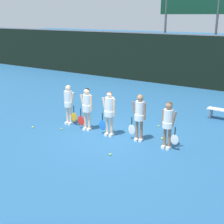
# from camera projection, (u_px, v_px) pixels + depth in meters

# --- Properties ---
(ground_plane) EXTENTS (140.00, 140.00, 0.00)m
(ground_plane) POSITION_uv_depth(u_px,v_px,m) (113.00, 135.00, 11.49)
(ground_plane) COLOR #235684
(fence_windscreen) EXTENTS (60.00, 0.08, 3.18)m
(fence_windscreen) POSITION_uv_depth(u_px,v_px,m) (198.00, 61.00, 18.45)
(fence_windscreen) COLOR black
(fence_windscreen) RESTS_ON ground_plane
(scoreboard) EXTENTS (4.04, 0.15, 5.59)m
(scoreboard) POSITION_uv_depth(u_px,v_px,m) (191.00, 12.00, 19.33)
(scoreboard) COLOR #515156
(scoreboard) RESTS_ON ground_plane
(player_0) EXTENTS (0.62, 0.34, 1.61)m
(player_0) POSITION_uv_depth(u_px,v_px,m) (69.00, 102.00, 12.40)
(player_0) COLOR beige
(player_0) RESTS_ON ground_plane
(player_1) EXTENTS (0.64, 0.35, 1.65)m
(player_1) POSITION_uv_depth(u_px,v_px,m) (87.00, 106.00, 11.75)
(player_1) COLOR beige
(player_1) RESTS_ON ground_plane
(player_2) EXTENTS (0.68, 0.38, 1.66)m
(player_2) POSITION_uv_depth(u_px,v_px,m) (109.00, 110.00, 11.19)
(player_2) COLOR beige
(player_2) RESTS_ON ground_plane
(player_3) EXTENTS (0.61, 0.35, 1.67)m
(player_3) POSITION_uv_depth(u_px,v_px,m) (139.00, 114.00, 10.73)
(player_3) COLOR #8C664C
(player_3) RESTS_ON ground_plane
(player_4) EXTENTS (0.63, 0.35, 1.60)m
(player_4) POSITION_uv_depth(u_px,v_px,m) (168.00, 121.00, 10.09)
(player_4) COLOR #8C664C
(player_4) RESTS_ON ground_plane
(tennis_ball_0) EXTENTS (0.07, 0.07, 0.07)m
(tennis_ball_0) POSITION_uv_depth(u_px,v_px,m) (110.00, 154.00, 9.84)
(tennis_ball_0) COLOR #CCE033
(tennis_ball_0) RESTS_ON ground_plane
(tennis_ball_1) EXTENTS (0.07, 0.07, 0.07)m
(tennis_ball_1) POSITION_uv_depth(u_px,v_px,m) (162.00, 138.00, 11.11)
(tennis_ball_1) COLOR #CCE033
(tennis_ball_1) RESTS_ON ground_plane
(tennis_ball_2) EXTENTS (0.07, 0.07, 0.07)m
(tennis_ball_2) POSITION_uv_depth(u_px,v_px,m) (61.00, 129.00, 12.05)
(tennis_ball_2) COLOR #CCE033
(tennis_ball_2) RESTS_ON ground_plane
(tennis_ball_3) EXTENTS (0.07, 0.07, 0.07)m
(tennis_ball_3) POSITION_uv_depth(u_px,v_px,m) (33.00, 127.00, 12.22)
(tennis_ball_3) COLOR #CCE033
(tennis_ball_3) RESTS_ON ground_plane
(tennis_ball_4) EXTENTS (0.07, 0.07, 0.07)m
(tennis_ball_4) POSITION_uv_depth(u_px,v_px,m) (159.00, 126.00, 12.35)
(tennis_ball_4) COLOR #CCE033
(tennis_ball_4) RESTS_ON ground_plane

